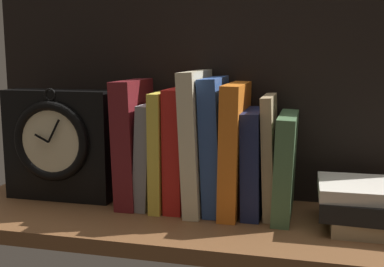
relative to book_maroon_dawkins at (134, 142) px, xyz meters
The scene contains 14 objects.
ground_plane 19.11cm from the book_maroon_dawkins, 20.61° to the right, with size 90.72×28.85×2.50cm, color brown.
back_panel 18.49cm from the book_maroon_dawkins, 33.73° to the left, with size 90.72×1.20×41.95cm, color black.
book_maroon_dawkins is the anchor object (origin of this frame).
book_gray_chess 4.00cm from the book_maroon_dawkins, ahead, with size 2.52×12.66×19.00cm, color gray.
book_yellow_seinlanguage 6.13cm from the book_maroon_dawkins, ahead, with size 2.16×14.20×21.24cm, color gold.
book_red_requiem 9.03cm from the book_maroon_dawkins, ahead, with size 3.14×13.13×21.89cm, color red.
book_cream_twain 12.32cm from the book_maroon_dawkins, ahead, with size 2.83×16.08×24.97cm, color beige.
book_blue_modern 15.60cm from the book_maroon_dawkins, ahead, with size 3.18×13.25×23.83cm, color #2D4C8E.
book_orange_pandolfini 19.06cm from the book_maroon_dawkins, ahead, with size 3.15×16.20×22.85cm, color orange.
book_navy_bierce 22.62cm from the book_maroon_dawkins, ahead, with size 3.10×13.62×18.29cm, color #192147.
book_tan_shortstories 25.28cm from the book_maroon_dawkins, ahead, with size 1.84×12.01×20.90cm, color tan.
book_green_romantic 28.13cm from the book_maroon_dawkins, ahead, with size 3.04×16.48×17.72cm, color #476B44.
framed_clock 15.02cm from the book_maroon_dawkins, behind, with size 21.17×7.13×21.71cm.
book_stack_side 42.88cm from the book_maroon_dawkins, ahead, with size 17.09×14.26×7.41cm.
Camera 1 is at (19.07, -79.03, 28.06)cm, focal length 45.46 mm.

